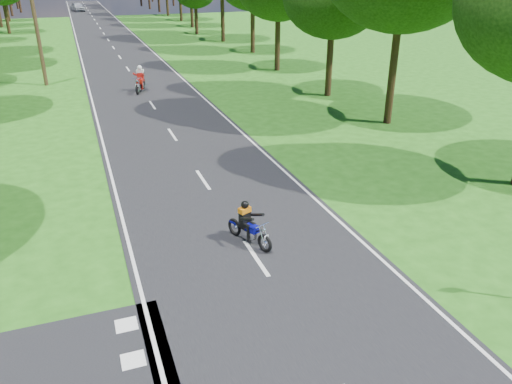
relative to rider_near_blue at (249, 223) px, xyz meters
name	(u,v)px	position (x,y,z in m)	size (l,w,h in m)	color
ground	(283,299)	(-0.10, -2.85, -0.69)	(160.00, 160.00, 0.00)	#205313
main_road	(108,40)	(-0.10, 47.15, -0.68)	(7.00, 140.00, 0.02)	black
road_markings	(108,42)	(-0.23, 45.28, -0.66)	(7.40, 140.00, 0.01)	silver
telegraph_pole	(36,23)	(-6.10, 25.15, 3.38)	(1.20, 0.26, 8.00)	#382616
rider_near_blue	(249,223)	(0.00, 0.00, 0.00)	(0.53, 1.60, 1.33)	#0D0F99
rider_far_red	(140,79)	(-0.23, 20.90, 0.16)	(0.66, 1.99, 1.66)	#A41C0C
distant_car	(77,7)	(-1.90, 87.56, 0.09)	(1.80, 4.47, 1.52)	silver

